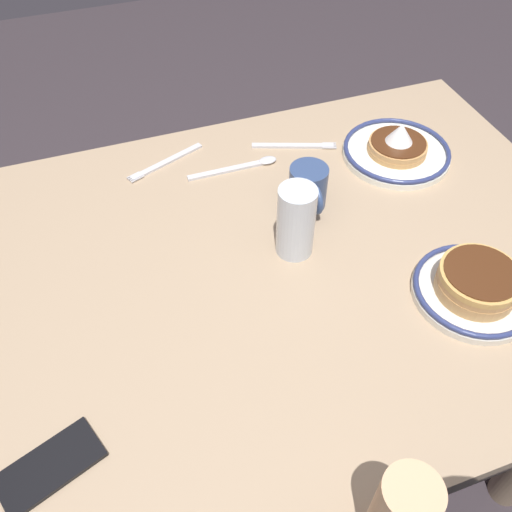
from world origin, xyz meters
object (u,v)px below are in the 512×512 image
Objects in this scene: plate_center_pancakes at (475,286)px; coffee_mug at (308,187)px; drinking_glass at (296,224)px; cell_phone at (50,467)px; plate_near_main at (397,149)px; fork_far at (295,146)px; fork_near at (165,162)px; tea_spoon at (245,166)px.

coffee_mug is at bearing -60.15° from plate_center_pancakes.
drinking_glass is 0.56m from cell_phone.
plate_near_main is 0.41m from plate_center_pancakes.
coffee_mug is 0.58× the size of fork_far.
coffee_mug is 0.34m from fork_near.
coffee_mug is at bearing -165.46° from cell_phone.
plate_near_main is 0.27m from coffee_mug.
tea_spoon is (0.08, -0.16, -0.04)m from coffee_mug.
tea_spoon is at bearing -151.28° from cell_phone.
fork_near is 0.18m from tea_spoon.
tea_spoon is (-0.47, -0.54, 0.00)m from cell_phone.
plate_near_main is 1.27× the size of fork_far.
tea_spoon is (0.26, -0.48, -0.02)m from plate_center_pancakes.
coffee_mug reaches higher than plate_near_main.
cell_phone is at bearing 63.35° from fork_near.
drinking_glass is (0.25, -0.21, 0.04)m from plate_center_pancakes.
drinking_glass is at bearing -170.34° from cell_phone.
plate_center_pancakes is 0.33m from drinking_glass.
fork_far is at bearing -28.30° from plate_near_main.
tea_spoon reaches higher than fork_far.
plate_near_main is 0.93m from cell_phone.
fork_near is at bearing -63.02° from drinking_glass.
plate_near_main is 0.38m from drinking_glass.
coffee_mug is (0.18, -0.32, 0.02)m from plate_center_pancakes.
cell_phone reaches higher than fork_far.
fork_far is (0.13, -0.51, -0.02)m from plate_center_pancakes.
plate_near_main is 1.63× the size of drinking_glass.
fork_far is at bearing -75.40° from plate_center_pancakes.
fork_near is at bearing -52.04° from plate_center_pancakes.
drinking_glass reaches higher than tea_spoon.
cell_phone reaches higher than fork_near.
fork_near and fork_far have the same top height.
drinking_glass is 0.78× the size of fork_far.
drinking_glass reaches higher than plate_near_main.
plate_center_pancakes is at bearing 119.85° from coffee_mug.
drinking_glass is at bearing 91.89° from tea_spoon.
fork_far is 0.14m from tea_spoon.
tea_spoon is at bearing -88.11° from drinking_glass.
plate_near_main is 1.30× the size of fork_near.
plate_near_main reaches higher than tea_spoon.
cell_phone is at bearing 5.25° from plate_center_pancakes.
plate_near_main reaches higher than plate_center_pancakes.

